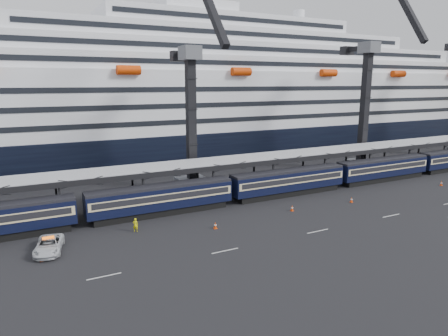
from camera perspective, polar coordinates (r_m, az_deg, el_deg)
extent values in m
plane|color=black|center=(59.76, 21.11, -4.98)|extent=(260.00, 260.00, 0.00)
cube|color=beige|center=(37.93, -16.75, -14.60)|extent=(3.00, 0.15, 0.02)
cube|color=beige|center=(41.35, 0.15, -11.74)|extent=(3.00, 0.15, 0.02)
cube|color=beige|center=(47.63, 13.25, -8.77)|extent=(3.00, 0.15, 0.02)
cube|color=beige|center=(55.82, 22.77, -6.29)|extent=(3.00, 0.15, 0.02)
cube|color=black|center=(52.61, -8.85, -6.06)|extent=(17.48, 2.40, 0.90)
cube|color=black|center=(52.08, -8.91, -4.18)|extent=(19.00, 2.80, 2.70)
cube|color=beige|center=(51.99, -8.92, -3.86)|extent=(18.62, 2.92, 1.05)
cube|color=black|center=(51.98, -8.93, -3.81)|extent=(17.86, 2.98, 0.70)
cube|color=black|center=(51.68, -8.97, -2.58)|extent=(19.00, 2.50, 0.35)
cube|color=black|center=(61.48, 9.15, -3.40)|extent=(17.48, 2.40, 0.90)
cube|color=black|center=(61.03, 9.21, -1.77)|extent=(19.00, 2.80, 2.70)
cube|color=beige|center=(60.95, 9.22, -1.49)|extent=(18.62, 2.92, 1.05)
cube|color=black|center=(60.94, 9.22, -1.45)|extent=(17.86, 2.98, 0.70)
cube|color=black|center=(60.69, 9.26, -0.39)|extent=(19.00, 2.50, 0.35)
cube|color=black|center=(74.78, 21.64, -1.32)|extent=(17.48, 2.40, 0.90)
cube|color=black|center=(74.41, 21.75, 0.02)|extent=(19.00, 2.80, 2.70)
cube|color=beige|center=(74.35, 21.77, 0.25)|extent=(18.62, 2.92, 1.05)
cube|color=black|center=(74.34, 21.77, 0.29)|extent=(17.86, 2.98, 0.70)
cube|color=black|center=(74.13, 21.84, 1.16)|extent=(19.00, 2.50, 0.35)
cube|color=#96989D|center=(68.33, 12.75, 2.27)|extent=(130.00, 6.00, 0.25)
cube|color=black|center=(66.14, 14.39, 1.61)|extent=(130.00, 0.25, 0.70)
cube|color=black|center=(70.67, 11.19, 2.42)|extent=(130.00, 0.25, 0.70)
cube|color=black|center=(50.91, -22.34, -4.82)|extent=(0.25, 0.25, 5.40)
cube|color=black|center=(56.30, -22.85, -3.29)|extent=(0.25, 0.25, 5.40)
cube|color=black|center=(52.51, -11.42, -3.63)|extent=(0.25, 0.25, 5.40)
cube|color=black|center=(57.76, -12.94, -2.26)|extent=(0.25, 0.25, 5.40)
cube|color=black|center=(55.89, -1.51, -2.43)|extent=(0.25, 0.25, 5.40)
cube|color=black|center=(60.84, -3.79, -1.24)|extent=(0.25, 0.25, 5.40)
cube|color=black|center=(60.74, 7.03, -1.33)|extent=(0.25, 0.25, 5.40)
cube|color=black|center=(65.33, 4.29, -0.32)|extent=(0.25, 0.25, 5.40)
cube|color=black|center=(66.75, 14.17, -0.39)|extent=(0.25, 0.25, 5.40)
cube|color=black|center=(70.95, 11.21, 0.48)|extent=(0.25, 0.25, 5.40)
cube|color=black|center=(73.63, 20.05, 0.39)|extent=(0.25, 0.25, 5.40)
cube|color=black|center=(77.46, 17.04, 1.15)|extent=(0.25, 0.25, 5.40)
cube|color=black|center=(81.17, 24.88, 1.03)|extent=(0.25, 0.25, 5.40)
cube|color=black|center=(84.65, 21.93, 1.70)|extent=(0.25, 0.25, 5.40)
cube|color=black|center=(89.18, 28.88, 1.55)|extent=(0.25, 0.25, 5.40)
cube|color=black|center=(92.37, 26.03, 2.15)|extent=(0.25, 0.25, 5.40)
cube|color=black|center=(95.09, 0.30, 4.13)|extent=(200.00, 28.00, 7.00)
cube|color=white|center=(94.24, 0.31, 9.85)|extent=(190.00, 26.88, 12.00)
cube|color=white|center=(94.24, 0.31, 14.42)|extent=(160.00, 24.64, 3.00)
cube|color=black|center=(83.46, 4.36, 14.68)|extent=(153.60, 0.12, 0.90)
cube|color=white|center=(94.41, 0.32, 16.24)|extent=(124.00, 21.84, 3.00)
cube|color=black|center=(84.85, 3.88, 16.67)|extent=(119.04, 0.12, 0.90)
cube|color=white|center=(94.67, 0.32, 18.05)|extent=(90.00, 19.04, 3.00)
cube|color=black|center=(86.34, 3.40, 18.60)|extent=(86.40, 0.12, 0.90)
cube|color=white|center=(95.03, 0.32, 19.85)|extent=(56.00, 16.24, 3.00)
cube|color=black|center=(87.92, 2.94, 20.46)|extent=(53.76, 0.12, 0.90)
cube|color=white|center=(92.04, -4.44, 21.64)|extent=(16.00, 12.00, 2.50)
cylinder|color=white|center=(106.06, 10.62, 20.48)|extent=(2.80, 2.80, 3.00)
cylinder|color=#D73A06|center=(71.73, -13.48, 13.45)|extent=(4.00, 1.60, 1.60)
cylinder|color=#D73A06|center=(79.94, 2.46, 13.59)|extent=(4.00, 1.60, 1.60)
cylinder|color=#D73A06|center=(92.76, 14.69, 13.02)|extent=(4.00, 1.60, 1.60)
cylinder|color=#D73A06|center=(108.56, 23.62, 12.23)|extent=(4.00, 1.60, 1.60)
cube|color=#4C4E54|center=(63.22, -4.56, -2.33)|extent=(4.50, 4.50, 2.00)
cube|color=black|center=(61.50, -4.71, 6.73)|extent=(1.30, 1.30, 18.00)
cube|color=#4C4E54|center=(61.38, -4.88, 16.07)|extent=(2.60, 3.20, 2.00)
cube|color=black|center=(63.71, -5.78, 15.90)|extent=(0.90, 5.04, 0.90)
cube|color=black|center=(66.04, -6.60, 15.58)|extent=(2.20, 1.60, 1.60)
cube|color=#4C4E54|center=(82.10, 18.91, 0.41)|extent=(4.50, 4.50, 2.00)
cube|color=black|center=(80.72, 19.44, 8.08)|extent=(1.30, 1.30, 20.00)
cube|color=#4C4E54|center=(80.82, 20.01, 15.87)|extent=(2.60, 3.20, 2.00)
cube|color=black|center=(82.77, 18.55, 15.86)|extent=(0.90, 5.60, 0.90)
cube|color=black|center=(84.76, 17.15, 15.71)|extent=(2.20, 1.60, 1.60)
imported|color=silver|center=(44.43, -23.74, -10.07)|extent=(3.48, 5.67, 1.47)
imported|color=yellow|center=(47.11, -12.54, -7.94)|extent=(0.70, 0.59, 1.62)
cube|color=#D73A06|center=(42.89, -24.57, -11.98)|extent=(0.34, 0.34, 0.04)
cone|color=#D73A06|center=(42.76, -24.62, -11.57)|extent=(0.29, 0.29, 0.64)
cylinder|color=white|center=(42.76, -24.62, -11.57)|extent=(0.24, 0.24, 0.11)
cube|color=#D73A06|center=(47.20, -1.25, -8.62)|extent=(0.41, 0.41, 0.04)
cone|color=#D73A06|center=(47.06, -1.25, -8.15)|extent=(0.35, 0.35, 0.78)
cylinder|color=white|center=(47.06, -1.25, -8.15)|extent=(0.29, 0.29, 0.13)
cube|color=#D73A06|center=(54.15, 9.69, -6.04)|extent=(0.41, 0.41, 0.04)
cone|color=#D73A06|center=(54.03, 9.71, -5.63)|extent=(0.34, 0.34, 0.77)
cylinder|color=white|center=(54.03, 9.71, -5.63)|extent=(0.29, 0.29, 0.13)
cube|color=#D73A06|center=(59.97, 17.73, -4.66)|extent=(0.41, 0.41, 0.04)
cone|color=#D73A06|center=(59.85, 17.76, -4.28)|extent=(0.34, 0.34, 0.77)
cylinder|color=white|center=(59.85, 17.76, -4.28)|extent=(0.29, 0.29, 0.13)
cube|color=#D73A06|center=(75.35, 28.60, -2.20)|extent=(0.40, 0.40, 0.04)
cone|color=#D73A06|center=(75.26, 28.63, -1.91)|extent=(0.33, 0.33, 0.75)
cylinder|color=white|center=(75.26, 28.63, -1.91)|extent=(0.28, 0.28, 0.13)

